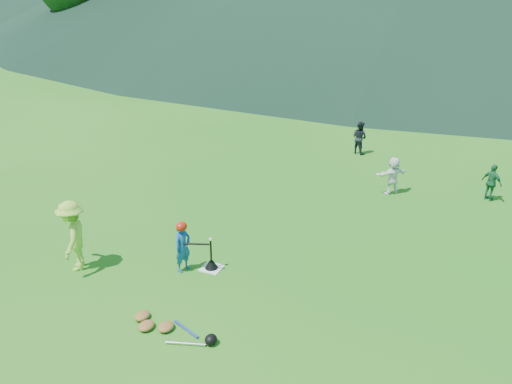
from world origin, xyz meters
TOP-DOWN VIEW (x-y plane):
  - ground at (0.00, 0.00)m, footprint 120.00×120.00m
  - home_plate at (0.00, 0.00)m, footprint 0.45×0.45m
  - baseball at (0.00, 0.00)m, footprint 0.08×0.08m
  - batter_child at (-0.54, -0.29)m, footprint 0.38×0.48m
  - adult_coach at (-2.77, -1.17)m, footprint 1.04×1.21m
  - fielder_b at (1.17, 9.48)m, footprint 0.73×0.67m
  - fielder_c at (5.68, 6.64)m, footprint 0.68×0.61m
  - fielder_d at (2.96, 6.02)m, footprint 1.01×0.98m
  - batting_tee at (0.00, 0.00)m, footprint 0.30×0.30m
  - batter_gear at (-0.51, -0.29)m, footprint 0.72×0.28m
  - equipment_pile at (0.24, -2.24)m, footprint 1.80×0.64m
  - outfield_fence at (0.00, 28.00)m, footprint 70.07×0.08m

SIDE VIEW (x-z plane):
  - ground at x=0.00m, z-range 0.00..0.00m
  - home_plate at x=0.00m, z-range 0.00..0.02m
  - equipment_pile at x=0.24m, z-range -0.03..0.16m
  - batting_tee at x=0.00m, z-range -0.21..0.47m
  - fielder_c at x=5.68m, z-range 0.00..1.10m
  - fielder_d at x=2.96m, z-range 0.00..1.15m
  - batter_child at x=-0.54m, z-range 0.00..1.16m
  - fielder_b at x=1.17m, z-range 0.00..1.23m
  - outfield_fence at x=0.00m, z-range 0.03..1.36m
  - baseball at x=0.00m, z-range 0.70..0.78m
  - adult_coach at x=-2.77m, z-range 0.00..1.62m
  - batter_gear at x=-0.51m, z-range 0.79..1.30m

